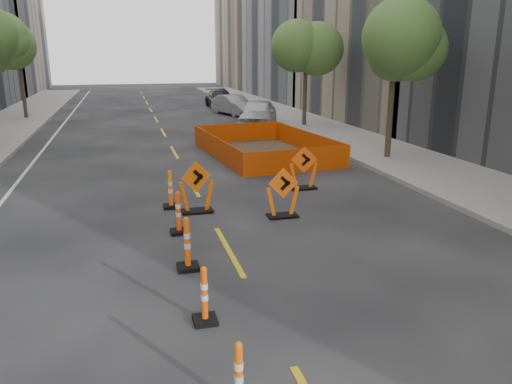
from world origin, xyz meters
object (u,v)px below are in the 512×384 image
object	(u,v)px
channelizer_4	(187,243)
parked_car_far	(220,99)
channelizer_5	(178,213)
chevron_sign_left	(196,187)
channelizer_2	(239,376)
channelizer_3	(204,295)
channelizer_6	(170,189)
chevron_sign_center	(283,193)
parked_car_near	(258,114)
parked_car_mid	(234,105)
chevron_sign_right	(304,168)

from	to	relation	value
channelizer_4	parked_car_far	xyz separation A→B (m)	(6.65, 31.13, 0.15)
channelizer_5	chevron_sign_left	bearing A→B (deg)	66.73
channelizer_2	channelizer_3	xyz separation A→B (m)	(-0.08, 2.18, 0.02)
channelizer_5	channelizer_6	bearing A→B (deg)	89.63
chevron_sign_center	channelizer_5	bearing A→B (deg)	-168.46
channelizer_6	parked_car_far	xyz separation A→B (m)	(6.58, 26.77, 0.16)
channelizer_3	chevron_sign_left	world-z (taller)	chevron_sign_left
channelizer_3	chevron_sign_left	distance (m)	5.99
chevron_sign_center	parked_car_far	world-z (taller)	parked_car_far
chevron_sign_left	parked_car_near	bearing A→B (deg)	52.05
channelizer_2	parked_car_far	bearing A→B (deg)	79.51
channelizer_3	channelizer_6	distance (m)	6.54
chevron_sign_left	channelizer_5	bearing A→B (deg)	-130.27
channelizer_3	channelizer_5	size ratio (longest dim) A/B	0.92
channelizer_4	parked_car_near	bearing A→B (deg)	70.89
chevron_sign_left	parked_car_mid	bearing A→B (deg)	58.11
channelizer_3	channelizer_6	size ratio (longest dim) A/B	0.90
channelizer_6	chevron_sign_center	size ratio (longest dim) A/B	0.81
parked_car_mid	parked_car_far	bearing A→B (deg)	71.87
channelizer_6	chevron_sign_center	bearing A→B (deg)	-29.39
channelizer_5	parked_car_near	world-z (taller)	parked_car_near
parked_car_near	chevron_sign_center	bearing A→B (deg)	-80.95
channelizer_4	channelizer_6	bearing A→B (deg)	89.06
channelizer_3	chevron_sign_left	size ratio (longest dim) A/B	0.68
channelizer_2	channelizer_4	world-z (taller)	channelizer_4
channelizer_2	chevron_sign_right	xyz separation A→B (m)	(4.39, 9.71, 0.23)
channelizer_5	channelizer_6	xyz separation A→B (m)	(0.01, 2.18, 0.02)
chevron_sign_left	chevron_sign_right	bearing A→B (deg)	6.09
chevron_sign_left	parked_car_far	bearing A→B (deg)	60.82
chevron_sign_center	chevron_sign_right	size ratio (longest dim) A/B	0.97
channelizer_6	channelizer_5	bearing A→B (deg)	-90.37
channelizer_3	parked_car_mid	bearing A→B (deg)	76.73
channelizer_3	parked_car_far	world-z (taller)	parked_car_far
channelizer_2	channelizer_5	bearing A→B (deg)	90.16
chevron_sign_center	chevron_sign_right	world-z (taller)	chevron_sign_right
channelizer_3	parked_car_near	distance (m)	22.49
channelizer_4	channelizer_5	size ratio (longest dim) A/B	1.05
channelizer_6	chevron_sign_left	size ratio (longest dim) A/B	0.76
chevron_sign_right	parked_car_near	xyz separation A→B (m)	(2.22, 13.94, 0.13)
parked_car_mid	chevron_sign_right	bearing A→B (deg)	-113.97
chevron_sign_center	channelizer_2	bearing A→B (deg)	-111.60
channelizer_2	parked_car_mid	size ratio (longest dim) A/B	0.22
channelizer_5	parked_car_near	size ratio (longest dim) A/B	0.22
chevron_sign_left	parked_car_mid	distance (m)	22.94
channelizer_4	parked_car_mid	bearing A→B (deg)	75.65
channelizer_5	chevron_sign_center	distance (m)	2.93
channelizer_5	chevron_sign_center	world-z (taller)	chevron_sign_center
parked_car_mid	channelizer_4	bearing A→B (deg)	-122.30
parked_car_mid	parked_car_far	xyz separation A→B (m)	(0.02, 5.20, 0.01)
chevron_sign_center	parked_car_mid	world-z (taller)	parked_car_mid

